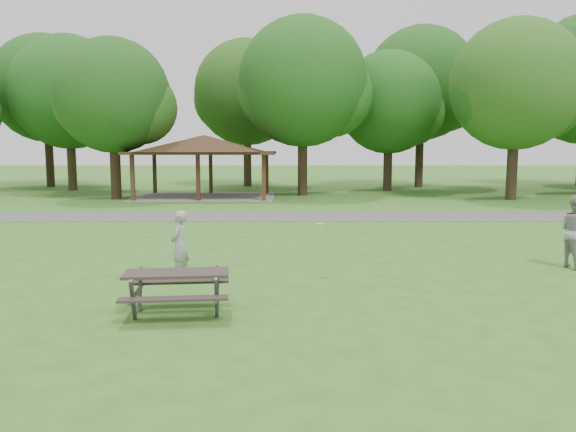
% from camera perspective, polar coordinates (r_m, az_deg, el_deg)
% --- Properties ---
extents(ground, '(160.00, 160.00, 0.00)m').
position_cam_1_polar(ground, '(10.84, -5.28, -9.49)').
color(ground, '#32671D').
rests_on(ground, ground).
extents(asphalt_path, '(120.00, 3.20, 0.02)m').
position_cam_1_polar(asphalt_path, '(24.56, -2.43, -0.09)').
color(asphalt_path, '#4B4B4D').
rests_on(asphalt_path, ground).
extents(pavilion, '(8.60, 7.01, 3.76)m').
position_cam_1_polar(pavilion, '(34.70, -8.49, 7.00)').
color(pavilion, '#382414').
rests_on(pavilion, ground).
extents(tree_row_c, '(8.19, 7.80, 10.67)m').
position_cam_1_polar(tree_row_c, '(42.22, -21.25, 11.33)').
color(tree_row_c, black).
rests_on(tree_row_c, ground).
extents(tree_row_d, '(6.93, 6.60, 9.27)m').
position_cam_1_polar(tree_row_d, '(34.42, -17.22, 11.27)').
color(tree_row_d, black).
rests_on(tree_row_d, ground).
extents(tree_row_e, '(8.40, 8.00, 11.02)m').
position_cam_1_polar(tree_row_e, '(35.58, 1.67, 13.07)').
color(tree_row_e, black).
rests_on(tree_row_e, ground).
extents(tree_row_f, '(7.35, 7.00, 9.55)m').
position_cam_1_polar(tree_row_f, '(39.62, 10.35, 10.99)').
color(tree_row_f, black).
rests_on(tree_row_f, ground).
extents(tree_row_g, '(7.77, 7.40, 10.25)m').
position_cam_1_polar(tree_row_g, '(35.09, 22.28, 11.89)').
color(tree_row_g, black).
rests_on(tree_row_g, ground).
extents(tree_deep_a, '(8.40, 8.00, 11.38)m').
position_cam_1_polar(tree_deep_a, '(46.61, -23.24, 11.53)').
color(tree_deep_a, black).
rests_on(tree_deep_a, ground).
extents(tree_deep_b, '(8.40, 8.00, 11.13)m').
position_cam_1_polar(tree_deep_b, '(43.63, -4.06, 12.09)').
color(tree_deep_b, '#2E1F14').
rests_on(tree_deep_b, ground).
extents(tree_deep_c, '(8.82, 8.40, 11.90)m').
position_cam_1_polar(tree_deep_c, '(43.79, 13.52, 12.63)').
color(tree_deep_c, black).
rests_on(tree_deep_c, ground).
extents(picnic_table_middle, '(2.04, 1.70, 0.82)m').
position_cam_1_polar(picnic_table_middle, '(10.59, -11.23, -6.59)').
color(picnic_table_middle, '#2D2420').
rests_on(picnic_table_middle, ground).
extents(frisbee_in_flight, '(0.30, 0.30, 0.02)m').
position_cam_1_polar(frisbee_in_flight, '(13.41, 3.28, -0.80)').
color(frisbee_in_flight, yellow).
rests_on(frisbee_in_flight, ground).
extents(frisbee_thrower, '(0.48, 0.64, 1.61)m').
position_cam_1_polar(frisbee_thrower, '(13.28, -10.97, -2.92)').
color(frisbee_thrower, '#969698').
rests_on(frisbee_thrower, ground).
extents(frisbee_catcher, '(0.89, 1.04, 1.88)m').
position_cam_1_polar(frisbee_catcher, '(16.05, 27.22, -1.39)').
color(frisbee_catcher, '#959597').
rests_on(frisbee_catcher, ground).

